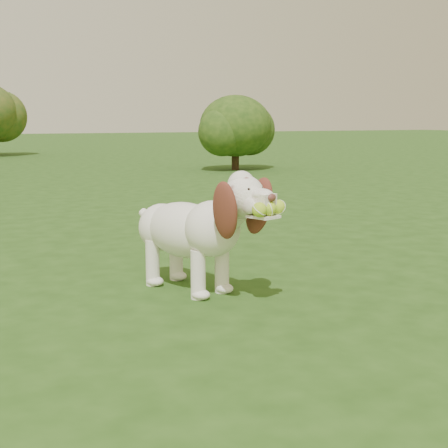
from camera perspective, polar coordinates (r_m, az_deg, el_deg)
name	(u,v)px	position (r m, az deg, el deg)	size (l,w,h in m)	color
ground	(241,267)	(4.16, 1.54, -3.98)	(80.00, 80.00, 0.00)	#204212
dog	(197,226)	(3.51, -2.53, -0.21)	(0.60, 1.08, 0.71)	white
shrub_d	(235,126)	(12.10, 1.05, 8.95)	(1.38, 1.38, 1.43)	#382314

